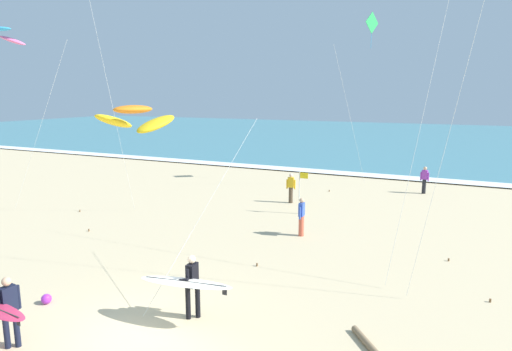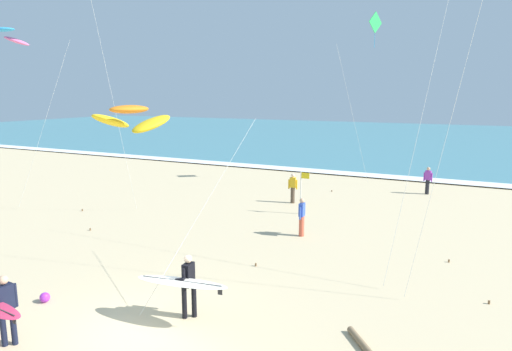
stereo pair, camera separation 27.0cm
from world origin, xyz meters
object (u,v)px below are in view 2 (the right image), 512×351
Objects in this scene: kite_arc_amber_low at (130,118)px; bystander_purple_top at (428,180)px; kite_diamond_emerald_near at (374,28)px; bystander_blue_top at (302,217)px; bystander_yellow_top at (293,188)px; surfer_lead at (185,282)px; kite_arc_cobalt_mid at (2,36)px; beach_ball at (45,297)px; lifeguard_flag at (302,188)px; driftwood_log at (365,348)px.

kite_arc_amber_low is 3.44× the size of bystander_purple_top.
bystander_blue_top is (-0.06, -11.73, -8.79)m from kite_diamond_emerald_near.
bystander_blue_top is 5.60m from bystander_yellow_top.
kite_diamond_emerald_near reaches higher than bystander_purple_top.
surfer_lead is at bearing -90.81° from kite_diamond_emerald_near.
beach_ball is at bearing -32.89° from kite_arc_cobalt_mid.
lifeguard_flag is (1.21, -1.88, 0.45)m from bystander_yellow_top.
beach_ball is 8.70m from driftwood_log.
surfer_lead is 7.82m from bystander_blue_top.
kite_diamond_emerald_near is 1.94× the size of kite_arc_amber_low.
bystander_blue_top is 9.75m from beach_ball.
kite_diamond_emerald_near is at bearing 89.71° from bystander_blue_top.
kite_arc_amber_low reaches higher than driftwood_log.
bystander_blue_top is (14.31, 2.26, -7.60)m from kite_arc_cobalt_mid.
kite_arc_cobalt_mid reaches higher than kite_arc_amber_low.
kite_diamond_emerald_near is at bearing 86.01° from kite_arc_amber_low.
kite_arc_amber_low reaches higher than bystander_blue_top.
lifeguard_flag reaches higher than bystander_blue_top.
kite_arc_amber_low is at bearing -105.31° from bystander_purple_top.
surfer_lead is at bearing -171.40° from driftwood_log.
bystander_yellow_top is 0.96× the size of driftwood_log.
kite_arc_cobalt_mid is at bearing -144.85° from bystander_purple_top.
driftwood_log is at bearing -77.58° from kite_diamond_emerald_near.
kite_arc_cobalt_mid is 1.61× the size of kite_arc_amber_low.
lifeguard_flag is at bearing 117.66° from driftwood_log.
bystander_yellow_top is (11.90, 7.32, -7.60)m from kite_arc_cobalt_mid.
driftwood_log is at bearing 10.33° from beach_ball.
kite_diamond_emerald_near reaches higher than kite_arc_amber_low.
kite_arc_amber_low is at bearing 8.54° from beach_ball.
surfer_lead is 1.64× the size of bystander_blue_top.
kite_diamond_emerald_near is 22.94m from beach_ball.
kite_arc_amber_low is (-1.39, -19.98, -4.45)m from kite_diamond_emerald_near.
kite_arc_amber_low reaches higher than surfer_lead.
kite_arc_cobalt_mid is at bearing 158.47° from surfer_lead.
driftwood_log is (5.41, -10.32, -1.19)m from lifeguard_flag.
surfer_lead is 0.30× the size of kite_arc_cobalt_mid.
kite_arc_cobalt_mid is at bearing -148.42° from bystander_yellow_top.
kite_diamond_emerald_near reaches higher than surfer_lead.
kite_arc_cobalt_mid is 5.33× the size of driftwood_log.
bystander_purple_top is at bearing 74.69° from kite_arc_amber_low.
bystander_blue_top is 0.76× the size of lifeguard_flag.
lifeguard_flag is (13.11, 5.44, -7.15)m from kite_arc_cobalt_mid.
bystander_blue_top and bystander_purple_top have the same top height.
lifeguard_flag is (0.14, 11.43, -3.88)m from kite_arc_amber_low.
bystander_purple_top is (4.01, 18.30, -0.24)m from surfer_lead.
bystander_yellow_top is (-2.18, 12.87, -0.24)m from surfer_lead.
beach_ball is at bearing -104.82° from lifeguard_flag.
driftwood_log is at bearing -88.63° from bystander_purple_top.
lifeguard_flag is at bearing -124.31° from bystander_purple_top.
kite_arc_cobalt_mid is 14.47m from beach_ball.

